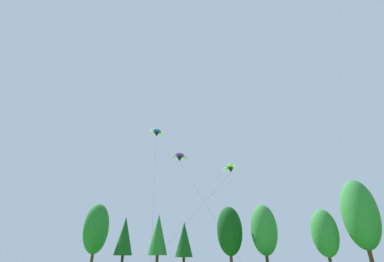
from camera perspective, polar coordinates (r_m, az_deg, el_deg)
The scene contains 11 objects.
treeline_tree_a at distance 69.58m, azimuth -19.33°, elevation -18.57°, with size 5.55×5.55×13.91m.
treeline_tree_b at distance 66.02m, azimuth -13.88°, elevation -20.42°, with size 3.95×3.95×10.70m.
treeline_tree_c at distance 60.44m, azimuth -7.05°, elevation -20.58°, with size 3.94×3.94×10.63m.
treeline_tree_d at distance 60.99m, azimuth -1.67°, elevation -21.60°, with size 3.63×3.63×9.24m.
treeline_tree_e at distance 58.54m, azimuth 7.85°, elevation -19.89°, with size 5.00×5.00×11.84m.
treeline_tree_f at distance 58.12m, azimuth 14.76°, elevation -19.23°, with size 5.03×5.03×11.96m.
treeline_tree_g at distance 58.06m, azimuth 25.91°, elevation -18.53°, with size 4.63×4.63×10.50m.
treeline_tree_h at distance 59.06m, azimuth 31.58°, elevation -14.49°, with size 5.97×5.97×15.43m.
parafoil_kite_high_lime_white at distance 44.80m, azimuth 8.01°, elevation -7.71°, with size 5.65×18.25×14.38m.
parafoil_kite_mid_purple at distance 44.66m, azimuth -2.57°, elevation -5.44°, with size 12.57×14.14×16.18m.
parafoil_kite_far_blue_white at distance 53.02m, azimuth -7.35°, elevation -0.37°, with size 11.04×19.40×23.21m.
Camera 1 is at (8.03, -1.97, 1.96)m, focal length 25.61 mm.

